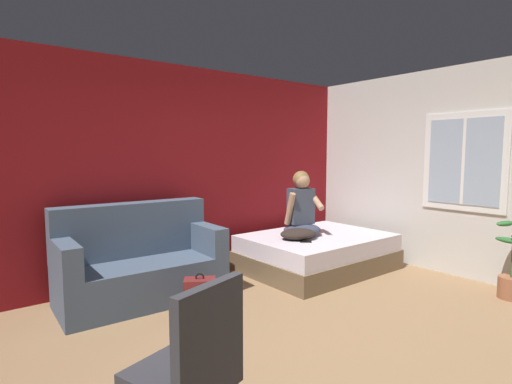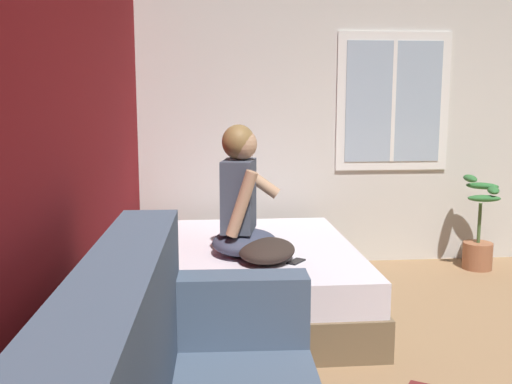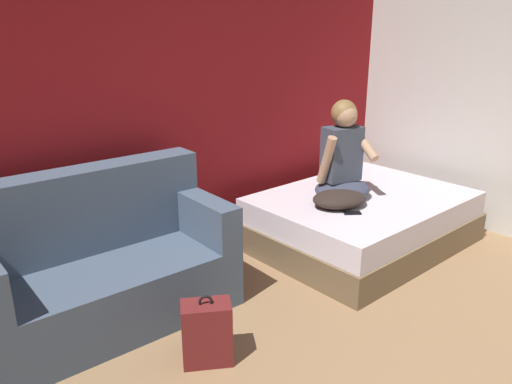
# 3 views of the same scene
# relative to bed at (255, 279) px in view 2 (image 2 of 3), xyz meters

# --- Properties ---
(wall_back_accent) EXTENTS (11.01, 0.16, 2.70)m
(wall_back_accent) POSITION_rel_bed_xyz_m (-1.80, 1.01, 1.11)
(wall_back_accent) COLOR maroon
(wall_back_accent) RESTS_ON ground
(wall_side_with_window) EXTENTS (0.19, 6.79, 2.70)m
(wall_side_with_window) POSITION_rel_bed_xyz_m (1.28, -1.76, 1.12)
(wall_side_with_window) COLOR silver
(wall_side_with_window) RESTS_ON ground
(bed) EXTENTS (1.94, 1.44, 0.48)m
(bed) POSITION_rel_bed_xyz_m (0.00, 0.00, 0.00)
(bed) COLOR brown
(bed) RESTS_ON ground
(person_seated) EXTENTS (0.60, 0.54, 0.88)m
(person_seated) POSITION_rel_bed_xyz_m (-0.20, 0.11, 0.60)
(person_seated) COLOR #383D51
(person_seated) RESTS_ON bed
(throw_pillow) EXTENTS (0.57, 0.49, 0.14)m
(throw_pillow) POSITION_rel_bed_xyz_m (-0.40, -0.04, 0.31)
(throw_pillow) COLOR #2D231E
(throw_pillow) RESTS_ON bed
(cell_phone) EXTENTS (0.16, 0.14, 0.01)m
(cell_phone) POSITION_rel_bed_xyz_m (-0.45, -0.22, 0.25)
(cell_phone) COLOR black
(cell_phone) RESTS_ON bed
(potted_plant) EXTENTS (0.39, 0.37, 0.85)m
(potted_plant) POSITION_rel_bed_xyz_m (0.86, -2.09, 0.07)
(potted_plant) COLOR #995B3D
(potted_plant) RESTS_ON ground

